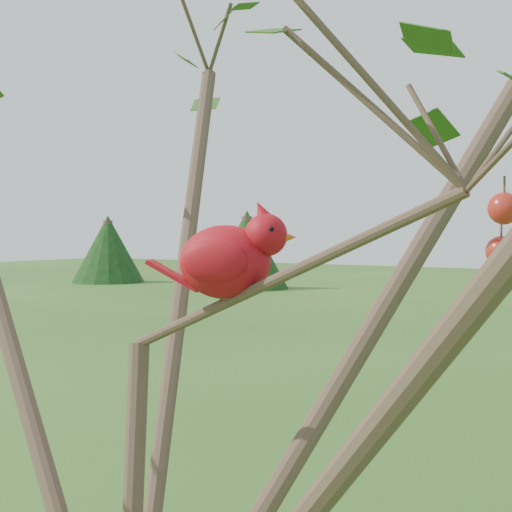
# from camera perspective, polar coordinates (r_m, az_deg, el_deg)

# --- Properties ---
(crabapple_tree) EXTENTS (2.35, 2.05, 2.95)m
(crabapple_tree) POSITION_cam_1_polar(r_m,az_deg,el_deg) (1.24, -9.78, 0.58)
(crabapple_tree) COLOR #473626
(crabapple_tree) RESTS_ON ground
(cardinal) EXTENTS (0.24, 0.16, 0.17)m
(cardinal) POSITION_cam_1_polar(r_m,az_deg,el_deg) (1.25, -1.88, -0.15)
(cardinal) COLOR #9E0D16
(cardinal) RESTS_ON ground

